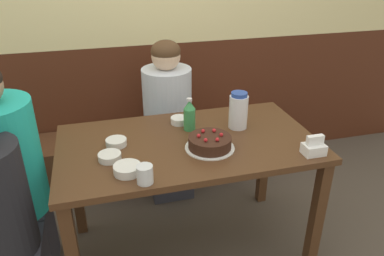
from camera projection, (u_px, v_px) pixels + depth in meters
ground_plane at (189, 247)px, 2.37m from camera, size 12.00×12.00×0.00m
back_wall at (151, 16)px, 2.72m from camera, size 4.80×0.04×2.50m
bench_seat at (162, 154)px, 2.99m from camera, size 1.86×0.38×0.43m
dining_table at (188, 157)px, 2.08m from camera, size 1.39×0.77×0.76m
birthday_cake at (210, 143)px, 1.94m from camera, size 0.26×0.26×0.09m
water_pitcher at (238, 111)px, 2.14m from camera, size 0.11×0.11×0.21m
soju_bottle at (189, 115)px, 2.12m from camera, size 0.07×0.07×0.19m
napkin_holder at (314, 147)px, 1.89m from camera, size 0.11×0.08×0.11m
bowl_soup_white at (116, 142)px, 1.98m from camera, size 0.11×0.11×0.04m
bowl_rice_small at (179, 120)px, 2.22m from camera, size 0.10×0.10×0.04m
bowl_side_dish at (110, 157)px, 1.85m from camera, size 0.11×0.11×0.03m
bowl_sauce_shallow at (127, 169)px, 1.74m from camera, size 0.13×0.13×0.04m
glass_water_tall at (145, 174)px, 1.66m from camera, size 0.08×0.08×0.09m
person_teal_shirt at (6, 180)px, 1.93m from camera, size 0.40×0.40×1.25m
person_grey_tee at (168, 124)px, 2.68m from camera, size 0.34×0.34×1.17m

